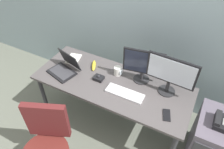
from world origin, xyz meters
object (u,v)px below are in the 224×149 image
Objects in this scene: coffee_mug at (118,71)px; paper_notepad at (74,59)px; desk_phone at (223,122)px; cell_phone at (167,115)px; banana at (94,65)px; file_cabinet at (212,142)px; monitor_side at (143,64)px; keyboard at (125,93)px; monitor_main at (171,73)px; trackball_mouse at (99,78)px; laptop at (65,68)px.

coffee_mug is 0.62m from paper_notepad.
desk_phone is 0.52m from cell_phone.
paper_notepad is 1.09× the size of banana.
monitor_side is at bearing 170.07° from file_cabinet.
desk_phone reaches higher than keyboard.
monitor_main reaches higher than paper_notepad.
trackball_mouse is at bearing -131.54° from coffee_mug.
keyboard is at bearing 153.61° from cell_phone.
desk_phone is 0.96× the size of paper_notepad.
keyboard is (-0.97, -0.11, 0.03)m from desk_phone.
laptop is at bearing -162.07° from monitor_side.
desk_phone is at bearing 1.93° from trackball_mouse.
coffee_mug reaches higher than keyboard.
cell_phone is (0.68, -0.31, -0.05)m from coffee_mug.
laptop reaches higher than desk_phone.
desk_phone is 1.32m from trackball_mouse.
desk_phone is 1.90× the size of coffee_mug.
monitor_main is 2.43× the size of paper_notepad.
keyboard is 3.90× the size of coffee_mug.
monitor_side is (-0.90, 0.16, 0.61)m from file_cabinet.
monitor_side reaches higher than coffee_mug.
coffee_mug is (-1.18, 0.11, 0.44)m from file_cabinet.
monitor_main is at bearing 0.24° from banana.
file_cabinet is at bearing 3.18° from cell_phone.
laptop is 0.24m from paper_notepad.
coffee_mug is at bearing -170.66° from monitor_side.
laptop reaches higher than trackball_mouse.
keyboard is at bearing -16.47° from paper_notepad.
paper_notepad is at bearing 178.32° from banana.
keyboard is at bearing -172.44° from file_cabinet.
desk_phone is 0.94m from monitor_side.
keyboard reaches higher than cell_phone.
file_cabinet is 1.78× the size of laptop.
monitor_main is 3.56× the size of cell_phone.
trackball_mouse is at bearing 7.68° from laptop.
paper_notepad is (-0.62, 0.00, -0.05)m from coffee_mug.
keyboard is at bearing -24.27° from banana.
monitor_main is 0.93m from banana.
coffee_mug reaches higher than banana.
monitor_main is 0.41m from cell_phone.
banana is (-0.16, 0.17, -0.00)m from trackball_mouse.
file_cabinet is 6.31× the size of coffee_mug.
cell_phone is at bearing -9.28° from trackball_mouse.
cell_phone is at bearing -72.82° from monitor_main.
coffee_mug is (-1.17, 0.13, 0.07)m from desk_phone.
desk_phone is at bearing -4.18° from paper_notepad.
desk_phone is at bearing 3.33° from laptop.
keyboard reaches higher than file_cabinet.
monitor_main is 4.60× the size of trackball_mouse.
cell_phone is at bearing -159.85° from desk_phone.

